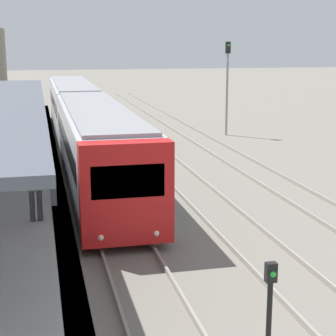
{
  "coord_description": "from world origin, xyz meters",
  "views": [
    {
      "loc": [
        -2.2,
        -3.98,
        5.6
      ],
      "look_at": [
        1.77,
        13.13,
        1.68
      ],
      "focal_mm": 60.0,
      "sensor_mm": 36.0,
      "label": 1
    }
  ],
  "objects": [
    {
      "name": "person_on_platform",
      "position": [
        -2.39,
        10.82,
        1.92
      ],
      "size": [
        0.4,
        0.4,
        1.66
      ],
      "color": "#2D2D33",
      "rests_on": "station_platform"
    },
    {
      "name": "signal_mast_far",
      "position": [
        9.15,
        28.91,
        3.53
      ],
      "size": [
        0.28,
        0.29,
        5.69
      ],
      "color": "gray",
      "rests_on": "ground_plane"
    },
    {
      "name": "signal_post_near",
      "position": [
        1.67,
        4.63,
        1.13
      ],
      "size": [
        0.2,
        0.21,
        1.82
      ],
      "color": "black",
      "rests_on": "ground_plane"
    },
    {
      "name": "train_near",
      "position": [
        0.0,
        24.92,
        1.76
      ],
      "size": [
        2.53,
        29.51,
        3.18
      ],
      "color": "red",
      "rests_on": "ground_plane"
    }
  ]
}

